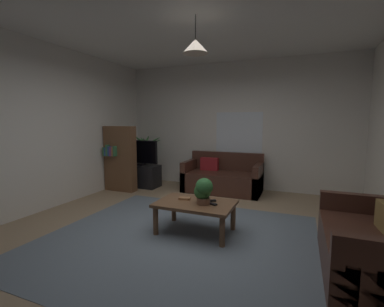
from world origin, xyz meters
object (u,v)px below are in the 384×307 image
(remote_on_table_1, at_px, (210,201))
(remote_on_table_0, at_px, (211,204))
(coffee_table, at_px, (195,207))
(potted_palm_corner, at_px, (146,159))
(couch_under_window, at_px, (222,179))
(tv, at_px, (139,152))
(couch_right_side, at_px, (374,249))
(book_on_table_0, at_px, (185,198))
(bookshelf_corner, at_px, (120,158))
(tv_stand, at_px, (140,176))
(potted_plant_on_table, at_px, (203,190))
(pendant_lamp, at_px, (195,46))

(remote_on_table_1, bearing_deg, remote_on_table_0, -7.04)
(coffee_table, height_order, potted_palm_corner, potted_palm_corner)
(couch_under_window, bearing_deg, tv, -170.85)
(couch_right_side, relative_size, coffee_table, 1.42)
(book_on_table_0, distance_m, remote_on_table_0, 0.42)
(remote_on_table_0, distance_m, remote_on_table_1, 0.13)
(tv, relative_size, bookshelf_corner, 0.67)
(couch_right_side, distance_m, book_on_table_0, 2.19)
(tv_stand, height_order, potted_palm_corner, potted_palm_corner)
(remote_on_table_0, relative_size, potted_plant_on_table, 0.46)
(couch_under_window, xyz_separation_m, pendant_lamp, (0.25, -2.21, 2.16))
(book_on_table_0, bearing_deg, potted_palm_corner, 131.83)
(coffee_table, distance_m, potted_palm_corner, 3.27)
(book_on_table_0, height_order, tv, tv)
(pendant_lamp, bearing_deg, remote_on_table_0, -0.49)
(remote_on_table_0, height_order, potted_plant_on_table, potted_plant_on_table)
(couch_under_window, bearing_deg, remote_on_table_1, -78.60)
(potted_plant_on_table, bearing_deg, book_on_table_0, 166.25)
(remote_on_table_0, bearing_deg, coffee_table, 112.48)
(potted_plant_on_table, height_order, potted_palm_corner, potted_palm_corner)
(couch_under_window, relative_size, pendant_lamp, 3.48)
(couch_under_window, relative_size, remote_on_table_1, 10.16)
(coffee_table, relative_size, tv_stand, 1.15)
(remote_on_table_0, distance_m, bookshelf_corner, 2.95)
(potted_palm_corner, bearing_deg, tv, -77.85)
(pendant_lamp, bearing_deg, couch_under_window, 96.47)
(remote_on_table_1, height_order, potted_palm_corner, potted_palm_corner)
(potted_palm_corner, relative_size, pendant_lamp, 2.62)
(couch_under_window, relative_size, potted_palm_corner, 1.33)
(book_on_table_0, bearing_deg, bookshelf_corner, 147.41)
(tv, xyz_separation_m, bookshelf_corner, (-0.19, -0.46, -0.09))
(couch_right_side, height_order, remote_on_table_0, couch_right_side)
(couch_right_side, distance_m, pendant_lamp, 2.94)
(coffee_table, relative_size, potted_plant_on_table, 2.99)
(couch_right_side, relative_size, remote_on_table_0, 9.18)
(remote_on_table_1, distance_m, tv_stand, 2.94)
(coffee_table, relative_size, potted_palm_corner, 0.84)
(book_on_table_0, relative_size, potted_plant_on_table, 0.46)
(remote_on_table_0, relative_size, remote_on_table_1, 1.00)
(bookshelf_corner, bearing_deg, potted_plant_on_table, -30.56)
(remote_on_table_0, relative_size, tv, 0.17)
(book_on_table_0, bearing_deg, couch_right_side, -9.74)
(book_on_table_0, xyz_separation_m, pendant_lamp, (0.19, -0.07, 2.00))
(couch_right_side, height_order, book_on_table_0, couch_right_side)
(tv_stand, distance_m, tv, 0.55)
(couch_right_side, relative_size, book_on_table_0, 9.25)
(remote_on_table_0, bearing_deg, pendant_lamp, 112.48)
(potted_palm_corner, xyz_separation_m, bookshelf_corner, (-0.09, -0.93, 0.13))
(potted_palm_corner, bearing_deg, coffee_table, -46.54)
(couch_under_window, distance_m, remote_on_table_0, 2.26)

